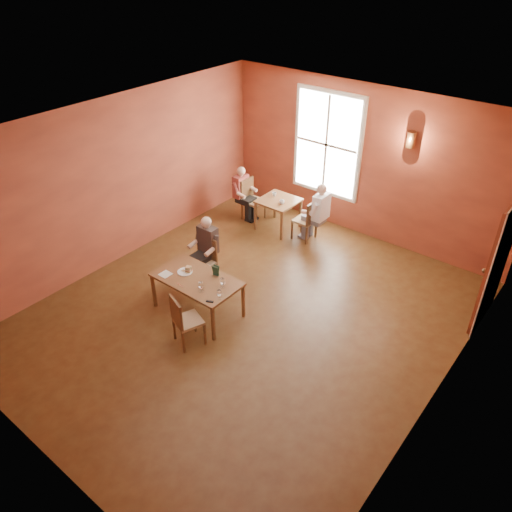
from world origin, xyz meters
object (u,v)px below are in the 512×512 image
Objects in this scene: main_table at (198,295)px; diner_maroon at (253,195)px; chair_empty at (188,320)px; second_table at (278,214)px; chair_diner_maroon at (254,200)px; chair_diner_white at (305,219)px; chair_diner_main at (203,262)px; diner_main at (201,255)px; diner_white at (306,212)px.

diner_maroon reaches higher than main_table.
second_table is at bearing 126.35° from chair_empty.
chair_diner_maroon is at bearing 112.76° from main_table.
second_table is 0.86× the size of chair_diner_white.
chair_diner_maroon reaches higher than main_table.
chair_empty is at bearing -174.22° from chair_diner_white.
main_table is 1.68× the size of chair_diner_main.
chair_empty is (0.41, -0.61, 0.10)m from main_table.
diner_main is 2.40m from second_table.
chair_diner_maroon is (-0.76, 2.38, -0.12)m from diner_main.
diner_maroon is at bearing -71.66° from diner_main.
chair_diner_main is 1.55m from chair_empty.
chair_empty is at bearing 25.13° from diner_maroon.
second_table is at bearing 90.00° from diner_white.
chair_diner_white is at bearing -102.75° from diner_main.
chair_diner_maroon is at bearing 135.40° from chair_empty.
chair_empty is 3.63m from chair_diner_white.
chair_diner_white is 0.72× the size of diner_white.
chair_diner_maroon is at bearing 90.00° from diner_maroon.
diner_maroon reaches higher than chair_diner_white.
main_table is 1.88× the size of second_table.
main_table is at bearing 128.88° from diner_main.
diner_white is 1.36m from diner_maroon.
chair_diner_white is at bearing 90.00° from chair_diner_maroon.
chair_diner_white is at bearing 90.00° from diner_maroon.
main_table is 1.22× the size of diner_main.
chair_diner_white is at bearing 89.25° from main_table.
chair_empty is (0.91, -1.26, 0.02)m from chair_diner_main.
chair_diner_white is (0.54, 2.35, 0.02)m from chair_diner_main.
diner_maroon is (-0.79, 2.35, 0.14)m from chair_diner_main.
diner_maroon is (-1.70, 3.62, 0.13)m from chair_empty.
chair_empty is 0.96× the size of chair_diner_maroon.
diner_main is 1.53× the size of second_table.
diner_maroon is (-1.36, 0.00, -0.04)m from diner_white.
diner_white is at bearing 0.00° from second_table.
chair_diner_white is 0.97× the size of chair_diner_maroon.
diner_maroon is at bearing 135.79° from chair_empty.
diner_main is at bearing 146.99° from chair_empty.
chair_diner_maroon is (-1.67, 3.62, 0.02)m from chair_empty.
chair_diner_maroon is at bearing -72.31° from diner_main.
diner_maroon is (-0.79, 2.38, -0.01)m from diner_main.
diner_maroon is at bearing -90.00° from chair_diner_maroon.
diner_main is 0.95× the size of diner_white.
diner_white is (0.68, 0.00, 0.27)m from second_table.
chair_diner_main is (-0.50, 0.65, 0.09)m from main_table.
chair_diner_white is at bearing 116.44° from chair_empty.
diner_maroon is at bearing 113.25° from main_table.
second_table reaches higher than main_table.
chair_diner_white is 0.77× the size of diner_maroon.
diner_main is at bearing -87.35° from second_table.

